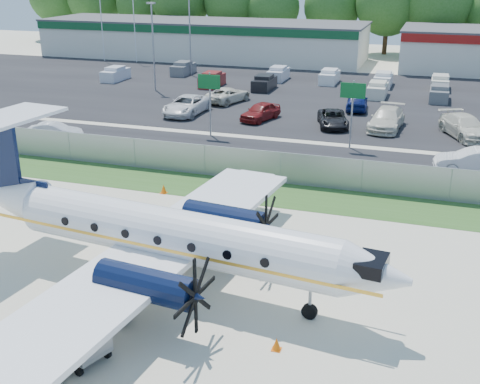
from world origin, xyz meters
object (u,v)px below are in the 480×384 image
(aircraft, at_px, (165,233))
(baggage_cart_near, at_px, (49,353))
(baggage_cart_far, at_px, (77,345))
(pushback_tug, at_px, (161,239))

(aircraft, xyz_separation_m, baggage_cart_near, (-1.46, -6.33, -1.86))
(baggage_cart_near, xyz_separation_m, baggage_cart_far, (0.64, 0.72, -0.02))
(pushback_tug, relative_size, baggage_cart_near, 1.06)
(baggage_cart_near, bearing_deg, baggage_cart_far, 48.62)
(aircraft, xyz_separation_m, pushback_tug, (-1.62, 2.89, -1.79))
(baggage_cart_far, bearing_deg, baggage_cart_near, -131.38)
(pushback_tug, relative_size, baggage_cart_far, 1.08)
(aircraft, bearing_deg, baggage_cart_near, -102.98)
(baggage_cart_near, distance_m, baggage_cart_far, 0.96)
(baggage_cart_far, bearing_deg, pushback_tug, 95.33)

